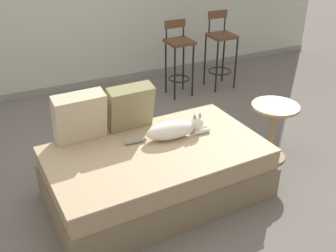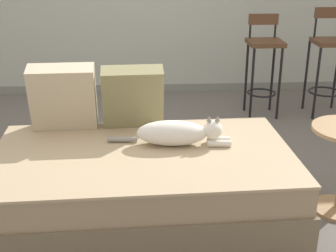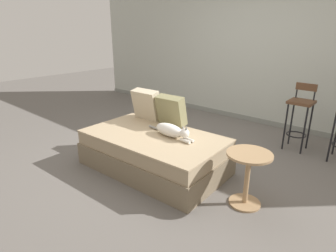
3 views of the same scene
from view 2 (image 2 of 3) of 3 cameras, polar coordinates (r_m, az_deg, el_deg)
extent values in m
plane|color=#66605B|center=(3.28, -2.93, -7.51)|extent=(16.00, 16.00, 0.00)
cube|color=gray|center=(5.29, -3.07, 4.63)|extent=(8.00, 0.02, 0.09)
cube|color=#766750|center=(2.86, -2.93, -9.01)|extent=(1.80, 1.09, 0.28)
cube|color=#9E896B|center=(2.75, -3.02, -4.91)|extent=(1.76, 1.05, 0.18)
cube|color=tan|center=(2.71, -3.06, -3.36)|extent=(1.77, 1.06, 0.02)
cube|color=beige|center=(3.04, -12.66, 3.46)|extent=(0.42, 0.24, 0.43)
cube|color=#847F56|center=(3.01, -4.32, 3.60)|extent=(0.40, 0.24, 0.41)
ellipsoid|color=white|center=(2.78, 0.48, -0.86)|extent=(0.43, 0.20, 0.15)
sphere|color=white|center=(2.78, 5.51, -0.46)|extent=(0.11, 0.11, 0.11)
cone|color=gray|center=(2.75, 5.04, 0.94)|extent=(0.03, 0.03, 0.04)
cone|color=gray|center=(2.75, 6.07, 0.96)|extent=(0.03, 0.03, 0.04)
cylinder|color=white|center=(2.78, 6.26, -2.12)|extent=(0.14, 0.04, 0.04)
cylinder|color=white|center=(2.84, 6.15, -1.63)|extent=(0.14, 0.04, 0.04)
cylinder|color=gray|center=(2.84, -5.58, -1.62)|extent=(0.18, 0.04, 0.03)
cylinder|color=black|center=(4.43, 10.20, 4.98)|extent=(0.02, 0.02, 0.69)
cylinder|color=black|center=(4.50, 13.43, 4.97)|extent=(0.02, 0.02, 0.69)
cylinder|color=black|center=(4.68, 9.51, 5.90)|extent=(0.02, 0.02, 0.69)
cylinder|color=black|center=(4.74, 12.59, 5.89)|extent=(0.02, 0.02, 0.69)
torus|color=black|center=(4.62, 11.32, 3.99)|extent=(0.28, 0.28, 0.02)
cube|color=brown|center=(4.50, 11.78, 9.92)|extent=(0.32, 0.32, 0.04)
cylinder|color=black|center=(4.58, 9.98, 11.36)|extent=(0.02, 0.02, 0.21)
cylinder|color=black|center=(4.64, 12.93, 11.28)|extent=(0.02, 0.02, 0.21)
cube|color=brown|center=(4.59, 11.57, 12.64)|extent=(0.28, 0.03, 0.10)
cylinder|color=black|center=(4.59, 17.66, 4.87)|extent=(0.02, 0.02, 0.69)
cylinder|color=black|center=(4.86, 16.48, 5.91)|extent=(0.02, 0.02, 0.69)
cylinder|color=black|center=(4.97, 19.76, 5.85)|extent=(0.02, 0.02, 0.69)
torus|color=black|center=(4.81, 18.57, 4.00)|extent=(0.32, 0.32, 0.02)
cube|color=brown|center=(4.70, 19.29, 9.66)|extent=(0.32, 0.32, 0.04)
cylinder|color=black|center=(4.75, 17.52, 11.42)|extent=(0.02, 0.02, 0.27)
cube|color=brown|center=(4.77, 19.09, 12.94)|extent=(0.28, 0.03, 0.10)
camera|label=1|loc=(1.22, -101.75, 21.60)|focal=42.00mm
camera|label=3|loc=(2.23, 84.38, 4.93)|focal=30.00mm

